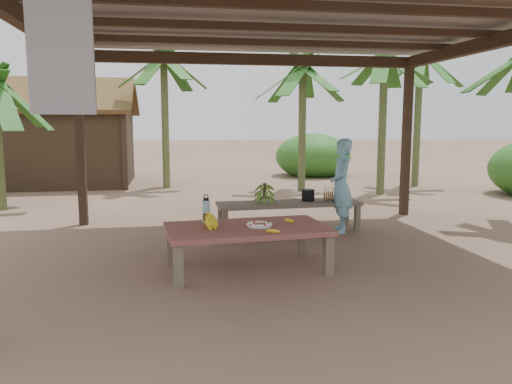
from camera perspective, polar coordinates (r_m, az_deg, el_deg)
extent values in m
plane|color=brown|center=(6.46, 2.81, -7.00)|extent=(80.00, 80.00, 0.00)
cube|color=black|center=(8.52, -19.46, 5.40)|extent=(0.13, 0.13, 2.70)
cube|color=black|center=(9.36, 16.82, 5.71)|extent=(0.13, 0.13, 2.70)
cube|color=black|center=(8.56, -0.46, 14.91)|extent=(5.80, 0.14, 0.18)
cube|color=black|center=(6.35, -23.73, 16.68)|extent=(0.14, 4.80, 0.18)
cube|color=black|center=(7.44, 25.38, 15.21)|extent=(0.14, 4.80, 0.18)
cube|color=slate|center=(6.36, 3.00, 19.32)|extent=(6.60, 5.60, 0.06)
cube|color=slate|center=(3.90, -21.40, 14.52)|extent=(0.45, 0.05, 0.85)
cube|color=brown|center=(5.19, -8.87, -8.33)|extent=(0.11, 0.11, 0.44)
cube|color=brown|center=(5.58, 8.26, -7.15)|extent=(0.11, 0.11, 0.44)
cube|color=brown|center=(6.00, -9.67, -6.11)|extent=(0.11, 0.11, 0.44)
cube|color=brown|center=(6.34, 5.32, -5.26)|extent=(0.11, 0.11, 0.44)
cube|color=maroon|center=(5.66, -1.05, -4.24)|extent=(1.88, 1.15, 0.06)
cube|color=brown|center=(7.29, -3.55, -3.65)|extent=(0.08, 0.08, 0.40)
cube|color=brown|center=(7.86, 11.49, -2.94)|extent=(0.08, 0.08, 0.40)
cube|color=brown|center=(7.74, -4.06, -2.97)|extent=(0.08, 0.08, 0.40)
cube|color=brown|center=(8.27, 10.23, -2.36)|extent=(0.08, 0.08, 0.40)
cube|color=brown|center=(7.69, 3.79, -1.34)|extent=(2.22, 0.70, 0.05)
cylinder|color=white|center=(5.65, 0.41, -3.90)|extent=(0.27, 0.27, 0.01)
cylinder|color=white|center=(5.64, 0.41, -3.75)|extent=(0.29, 0.29, 0.02)
cube|color=brown|center=(5.64, 0.41, -3.69)|extent=(0.15, 0.11, 0.02)
ellipsoid|color=yellow|center=(5.32, 1.95, -4.48)|extent=(0.17, 0.05, 0.04)
ellipsoid|color=yellow|center=(5.88, 3.80, -3.27)|extent=(0.14, 0.11, 0.04)
cylinder|color=#3EB0C4|center=(5.87, -5.72, -2.23)|extent=(0.09, 0.09, 0.26)
cylinder|color=black|center=(5.85, -5.74, -0.82)|extent=(0.07, 0.07, 0.03)
torus|color=black|center=(5.85, -5.74, -0.53)|extent=(0.06, 0.01, 0.06)
cylinder|color=black|center=(7.82, 5.97, -0.39)|extent=(0.20, 0.20, 0.17)
imported|color=#71B8D6|center=(7.65, 9.73, 0.71)|extent=(0.41, 0.57, 1.43)
cube|color=black|center=(14.46, -22.21, 4.76)|extent=(4.00, 3.00, 2.00)
cube|color=brown|center=(13.63, -23.30, 10.23)|extent=(4.40, 1.73, 1.00)
cube|color=brown|center=(15.29, -21.78, 10.00)|extent=(4.40, 1.73, 1.00)
cylinder|color=#596638|center=(11.84, 14.24, 7.49)|extent=(0.18, 0.18, 3.23)
cylinder|color=#596638|center=(12.11, 5.29, 7.17)|extent=(0.18, 0.18, 3.00)
cylinder|color=#596638|center=(12.82, -10.34, 7.85)|extent=(0.18, 0.18, 3.32)
cylinder|color=#596638|center=(13.63, 17.98, 7.75)|extent=(0.18, 0.18, 3.40)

